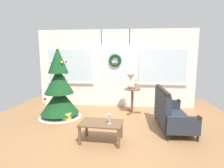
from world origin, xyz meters
TOP-DOWN VIEW (x-y plane):
  - ground_plane at (0.00, 0.00)m, footprint 6.76×6.76m
  - back_wall_with_door at (0.00, 2.08)m, footprint 5.20×0.19m
  - christmas_tree at (-1.45, 0.80)m, footprint 1.18×1.18m
  - settee_sofa at (1.45, 0.27)m, footprint 0.77×1.49m
  - side_table at (0.57, 1.36)m, footprint 0.50×0.48m
  - table_lamp at (0.51, 1.40)m, footprint 0.28×0.28m
  - flower_vase at (0.67, 1.30)m, footprint 0.11×0.10m
  - coffee_table at (-0.05, -0.57)m, footprint 0.87×0.57m
  - wine_glass at (0.12, -0.63)m, footprint 0.08×0.08m
  - gift_box at (-1.15, 0.52)m, footprint 0.20×0.18m

SIDE VIEW (x-z plane):
  - ground_plane at x=0.00m, z-range 0.00..0.00m
  - gift_box at x=-1.15m, z-range 0.00..0.20m
  - coffee_table at x=-0.05m, z-range 0.14..0.54m
  - settee_sofa at x=1.45m, z-range -0.10..0.86m
  - side_table at x=0.57m, z-range 0.15..0.89m
  - wine_glass at x=0.12m, z-range 0.45..0.64m
  - christmas_tree at x=-1.45m, z-range -0.26..1.74m
  - flower_vase at x=0.67m, z-range 0.68..1.03m
  - table_lamp at x=0.51m, z-range 0.80..1.24m
  - back_wall_with_door at x=0.00m, z-range 0.01..2.56m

